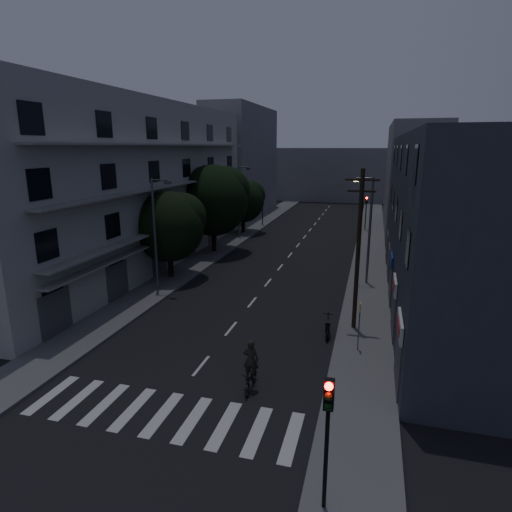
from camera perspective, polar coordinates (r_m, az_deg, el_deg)
The scene contains 23 objects.
ground at distance 42.25m, azimuth 4.68°, elevation 0.28°, with size 160.00×160.00×0.00m, color black.
sidewalk_left at distance 44.18m, azimuth -4.92°, elevation 1.00°, with size 3.00×90.00×0.15m, color #565659.
sidewalk_right at distance 41.56m, azimuth 14.89°, elevation -0.29°, with size 3.00×90.00×0.15m, color #565659.
crosswalk at distance 18.38m, azimuth -12.39°, elevation -19.89°, with size 10.90×3.00×0.01m.
lane_markings at distance 48.24m, azimuth 6.07°, elevation 2.03°, with size 0.15×60.50×0.01m.
building_left at distance 38.71m, azimuth -15.10°, elevation 9.06°, with size 7.00×36.00×14.00m.
building_right at distance 30.01m, azimuth 23.83°, elevation 4.02°, with size 6.19×28.00×11.00m.
building_far_left at distance 66.26m, azimuth -1.80°, elevation 12.42°, with size 6.00×20.00×16.00m, color slate.
building_far_right at distance 57.59m, azimuth 20.12°, elevation 9.78°, with size 6.00×20.00×13.00m, color slate.
building_far_end at distance 85.78m, azimuth 10.50°, elevation 10.63°, with size 24.00×8.00×10.00m, color slate.
tree_near at distance 34.09m, azimuth -11.46°, elevation 4.21°, with size 5.52×5.52×6.81m.
tree_mid at distance 42.04m, azimuth -5.65°, elevation 7.74°, with size 6.89×6.89×8.47m.
tree_far at distance 51.82m, azimuth -1.67°, elevation 7.56°, with size 5.10×5.10×6.31m.
traffic_signal_near at distance 12.58m, azimuth 9.54°, elevation -20.53°, with size 0.28×0.37×4.10m.
traffic_signal_far_right at distance 54.95m, azimuth 14.49°, elevation 6.44°, with size 0.28×0.37×4.10m.
traffic_signal_far_left at distance 56.72m, azimuth 0.88°, elevation 7.13°, with size 0.28×0.37×4.10m.
street_lamp_left_near at distance 30.93m, azimuth -13.19°, elevation 3.46°, with size 1.51×0.25×8.00m.
street_lamp_right at distance 32.84m, azimuth 14.76°, elevation 3.99°, with size 1.51×0.25×8.00m.
street_lamp_left_far at distance 49.00m, azimuth -2.24°, elevation 7.74°, with size 1.51×0.25×8.00m.
utility_pole at distance 24.19m, azimuth 13.49°, elevation 1.11°, with size 1.80×0.24×9.00m.
bus_stop_sign at distance 22.37m, azimuth 13.64°, elevation -8.01°, with size 0.06×0.35×2.52m.
motorcycle at distance 24.39m, azimuth 9.53°, elevation -9.45°, with size 0.55×1.92×1.23m.
cyclist at distance 19.11m, azimuth -0.69°, elevation -15.32°, with size 0.72×1.87×2.34m.
Camera 1 is at (7.50, -15.29, 10.26)m, focal length 30.00 mm.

